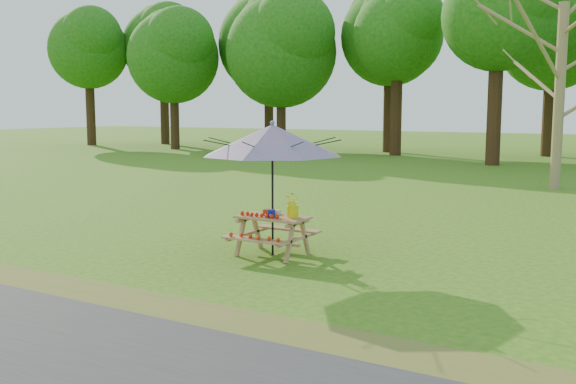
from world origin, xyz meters
The scene contains 6 objects.
ground centered at (0.00, 0.00, 0.00)m, with size 120.00×120.00×0.00m, color #316914.
picnic_table centered at (3.78, 0.50, 0.33)m, with size 1.20×1.32×0.67m.
patio_umbrella centered at (3.78, 0.50, 1.95)m, with size 2.75×2.75×2.27m.
produce_bins centered at (3.75, 0.52, 0.72)m, with size 0.30×0.46×0.13m.
tomatoes_row centered at (3.63, 0.32, 0.71)m, with size 0.77×0.13×0.07m, color red, non-canonical shape.
flower_bucket centered at (4.13, 0.57, 0.90)m, with size 0.32×0.30×0.43m.
Camera 1 is at (9.35, -8.57, 2.46)m, focal length 40.00 mm.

